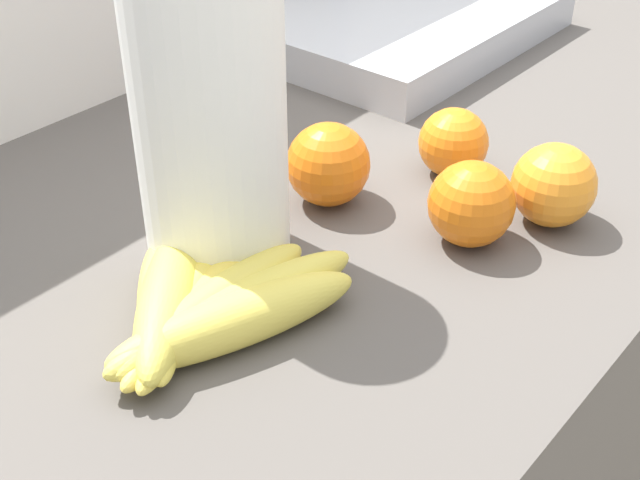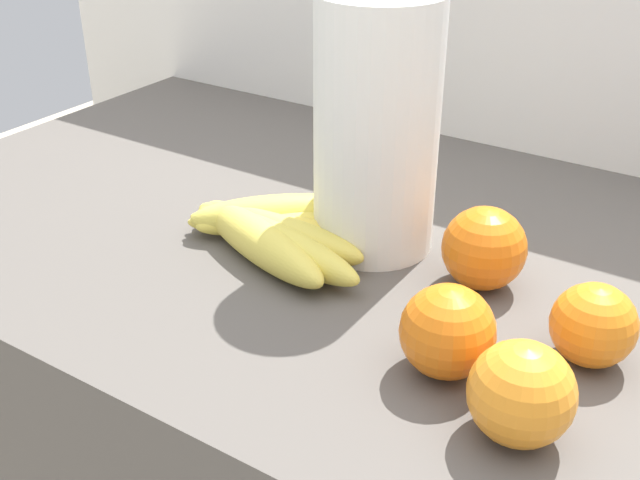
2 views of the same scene
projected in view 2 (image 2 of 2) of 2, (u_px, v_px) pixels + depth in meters
name	position (u px, v px, depth m)	size (l,w,h in m)	color
banana_bunch	(278.00, 230.00, 0.76)	(0.22, 0.18, 0.04)	#DAC54C
orange_front	(447.00, 332.00, 0.58)	(0.07, 0.07, 0.07)	orange
orange_right	(521.00, 393.00, 0.52)	(0.07, 0.07, 0.07)	orange
orange_center	(588.00, 323.00, 0.59)	(0.07, 0.07, 0.07)	orange
orange_back_left	(484.00, 248.00, 0.69)	(0.07, 0.07, 0.07)	orange
paper_towel_roll	(376.00, 127.00, 0.72)	(0.12, 0.12, 0.27)	white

